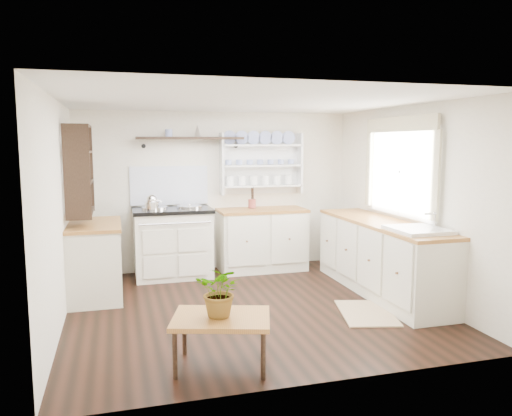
% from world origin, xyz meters
% --- Properties ---
extents(floor, '(4.00, 3.80, 0.01)m').
position_xyz_m(floor, '(0.00, 0.00, 0.00)').
color(floor, black).
rests_on(floor, ground).
extents(wall_back, '(4.00, 0.02, 2.30)m').
position_xyz_m(wall_back, '(0.00, 1.90, 1.15)').
color(wall_back, beige).
rests_on(wall_back, ground).
extents(wall_right, '(0.02, 3.80, 2.30)m').
position_xyz_m(wall_right, '(2.00, 0.00, 1.15)').
color(wall_right, beige).
rests_on(wall_right, ground).
extents(wall_left, '(0.02, 3.80, 2.30)m').
position_xyz_m(wall_left, '(-2.00, 0.00, 1.15)').
color(wall_left, beige).
rests_on(wall_left, ground).
extents(ceiling, '(4.00, 3.80, 0.01)m').
position_xyz_m(ceiling, '(0.00, 0.00, 2.30)').
color(ceiling, white).
rests_on(ceiling, wall_back).
extents(window, '(0.08, 1.55, 1.22)m').
position_xyz_m(window, '(1.95, 0.15, 1.56)').
color(window, white).
rests_on(window, wall_right).
extents(aga_cooker, '(1.07, 0.74, 0.99)m').
position_xyz_m(aga_cooker, '(-0.70, 1.57, 0.49)').
color(aga_cooker, silver).
rests_on(aga_cooker, floor).
extents(back_cabinets, '(1.27, 0.63, 0.90)m').
position_xyz_m(back_cabinets, '(0.60, 1.60, 0.46)').
color(back_cabinets, beige).
rests_on(back_cabinets, floor).
extents(right_cabinets, '(0.62, 2.43, 0.90)m').
position_xyz_m(right_cabinets, '(1.70, 0.10, 0.46)').
color(right_cabinets, beige).
rests_on(right_cabinets, floor).
extents(belfast_sink, '(0.55, 0.60, 0.45)m').
position_xyz_m(belfast_sink, '(1.70, -0.65, 0.80)').
color(belfast_sink, white).
rests_on(belfast_sink, right_cabinets).
extents(left_cabinets, '(0.62, 1.13, 0.90)m').
position_xyz_m(left_cabinets, '(-1.70, 0.90, 0.46)').
color(left_cabinets, beige).
rests_on(left_cabinets, floor).
extents(plate_rack, '(1.20, 0.22, 0.90)m').
position_xyz_m(plate_rack, '(0.65, 1.86, 1.56)').
color(plate_rack, white).
rests_on(plate_rack, wall_back).
extents(high_shelf, '(1.50, 0.29, 0.16)m').
position_xyz_m(high_shelf, '(-0.40, 1.78, 1.91)').
color(high_shelf, black).
rests_on(high_shelf, wall_back).
extents(left_shelving, '(0.28, 0.80, 1.05)m').
position_xyz_m(left_shelving, '(-1.84, 0.90, 1.55)').
color(left_shelving, black).
rests_on(left_shelving, wall_left).
extents(kettle, '(0.19, 0.19, 0.23)m').
position_xyz_m(kettle, '(-0.98, 1.45, 1.05)').
color(kettle, silver).
rests_on(kettle, aga_cooker).
extents(utensil_crock, '(0.11, 0.11, 0.13)m').
position_xyz_m(utensil_crock, '(0.47, 1.68, 0.97)').
color(utensil_crock, '#A1453B').
rests_on(utensil_crock, back_cabinets).
extents(center_table, '(0.92, 0.77, 0.43)m').
position_xyz_m(center_table, '(-0.63, -1.40, 0.39)').
color(center_table, brown).
rests_on(center_table, floor).
extents(potted_plant, '(0.51, 0.49, 0.43)m').
position_xyz_m(potted_plant, '(-0.63, -1.40, 0.65)').
color(potted_plant, '#3F7233').
rests_on(potted_plant, center_table).
extents(floor_rug, '(0.74, 0.96, 0.02)m').
position_xyz_m(floor_rug, '(1.16, -0.56, 0.01)').
color(floor_rug, '#8F7C53').
rests_on(floor_rug, floor).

